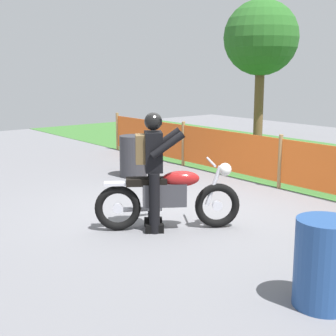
{
  "coord_description": "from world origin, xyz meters",
  "views": [
    {
      "loc": [
        6.0,
        -4.94,
        2.3
      ],
      "look_at": [
        0.59,
        -0.68,
        0.9
      ],
      "focal_mm": 52.99,
      "sensor_mm": 36.0,
      "label": 1
    }
  ],
  "objects_px": {
    "motorcycle_lead": "(169,196)",
    "oil_drum": "(133,156)",
    "rider_lead": "(153,165)",
    "spare_drum": "(324,263)"
  },
  "relations": [
    {
      "from": "motorcycle_lead",
      "to": "oil_drum",
      "type": "bearing_deg",
      "value": 96.72
    },
    {
      "from": "oil_drum",
      "to": "motorcycle_lead",
      "type": "bearing_deg",
      "value": -26.09
    },
    {
      "from": "rider_lead",
      "to": "oil_drum",
      "type": "xyz_separation_m",
      "value": [
        -3.11,
        1.77,
        -0.51
      ]
    },
    {
      "from": "spare_drum",
      "to": "motorcycle_lead",
      "type": "bearing_deg",
      "value": 174.16
    },
    {
      "from": "rider_lead",
      "to": "spare_drum",
      "type": "bearing_deg",
      "value": -59.01
    },
    {
      "from": "oil_drum",
      "to": "rider_lead",
      "type": "bearing_deg",
      "value": -29.72
    },
    {
      "from": "spare_drum",
      "to": "oil_drum",
      "type": "bearing_deg",
      "value": 162.77
    },
    {
      "from": "oil_drum",
      "to": "spare_drum",
      "type": "height_order",
      "value": "same"
    },
    {
      "from": "motorcycle_lead",
      "to": "rider_lead",
      "type": "distance_m",
      "value": 0.52
    },
    {
      "from": "rider_lead",
      "to": "oil_drum",
      "type": "relative_size",
      "value": 1.92
    }
  ]
}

